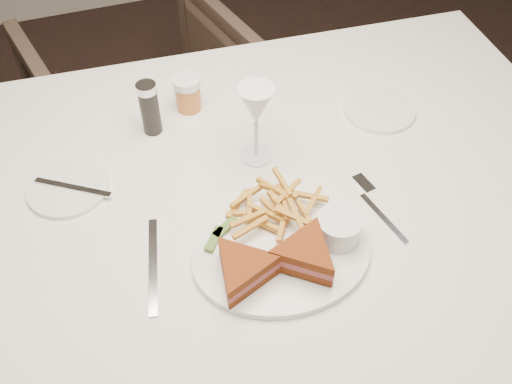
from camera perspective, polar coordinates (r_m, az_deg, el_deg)
The scene contains 3 objects.
table at distance 1.42m, azimuth -0.68°, elevation -10.07°, with size 1.47×0.98×0.75m, color white.
chair_far at distance 2.00m, azimuth -10.65°, elevation 8.71°, with size 0.66×0.62×0.68m, color #49372D.
table_setting at distance 1.05m, azimuth 0.82°, elevation -1.04°, with size 0.85×0.63×0.18m.
Camera 1 is at (-0.39, -0.34, 1.58)m, focal length 40.00 mm.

